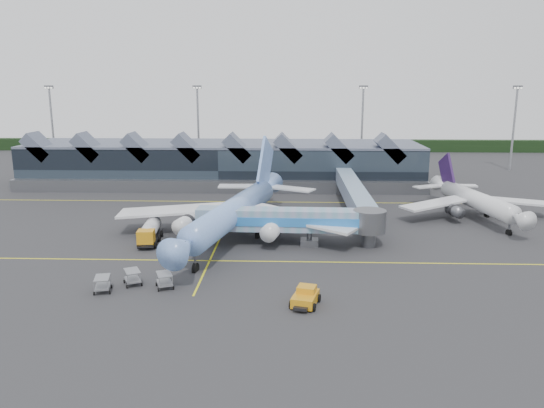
{
  "coord_description": "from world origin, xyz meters",
  "views": [
    {
      "loc": [
        10.66,
        -74.35,
        22.87
      ],
      "look_at": [
        7.83,
        4.21,
        5.0
      ],
      "focal_mm": 35.0,
      "sensor_mm": 36.0,
      "label": 1
    }
  ],
  "objects_px": {
    "jet_bridge": "(301,221)",
    "pushback_tug": "(305,297)",
    "main_airliner": "(237,210)",
    "fuel_truck": "(150,231)",
    "regional_jet": "(474,199)"
  },
  "relations": [
    {
      "from": "main_airliner",
      "to": "jet_bridge",
      "type": "relative_size",
      "value": 1.62
    },
    {
      "from": "regional_jet",
      "to": "fuel_truck",
      "type": "distance_m",
      "value": 55.14
    },
    {
      "from": "fuel_truck",
      "to": "pushback_tug",
      "type": "xyz_separation_m",
      "value": [
        22.3,
        -22.11,
        -0.89
      ]
    },
    {
      "from": "regional_jet",
      "to": "pushback_tug",
      "type": "bearing_deg",
      "value": -138.23
    },
    {
      "from": "jet_bridge",
      "to": "main_airliner",
      "type": "bearing_deg",
      "value": 157.04
    },
    {
      "from": "main_airliner",
      "to": "pushback_tug",
      "type": "xyz_separation_m",
      "value": [
        9.82,
        -25.67,
        -3.34
      ]
    },
    {
      "from": "regional_jet",
      "to": "jet_bridge",
      "type": "bearing_deg",
      "value": -160.27
    },
    {
      "from": "regional_jet",
      "to": "pushback_tug",
      "type": "distance_m",
      "value": 49.2
    },
    {
      "from": "jet_bridge",
      "to": "fuel_truck",
      "type": "height_order",
      "value": "jet_bridge"
    },
    {
      "from": "fuel_truck",
      "to": "pushback_tug",
      "type": "bearing_deg",
      "value": -49.8
    },
    {
      "from": "pushback_tug",
      "to": "jet_bridge",
      "type": "bearing_deg",
      "value": 104.9
    },
    {
      "from": "main_airliner",
      "to": "regional_jet",
      "type": "relative_size",
      "value": 1.48
    },
    {
      "from": "jet_bridge",
      "to": "fuel_truck",
      "type": "relative_size",
      "value": 2.9
    },
    {
      "from": "main_airliner",
      "to": "fuel_truck",
      "type": "bearing_deg",
      "value": -151.35
    },
    {
      "from": "jet_bridge",
      "to": "pushback_tug",
      "type": "distance_m",
      "value": 21.41
    }
  ]
}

